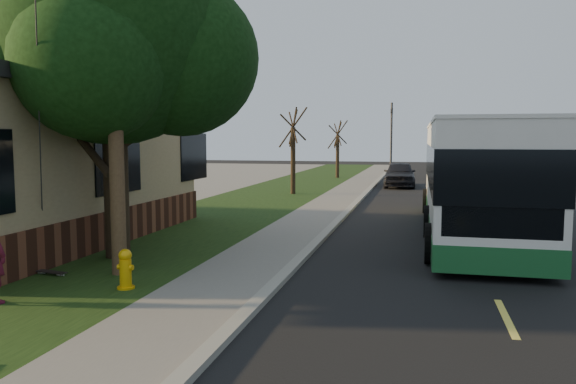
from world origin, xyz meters
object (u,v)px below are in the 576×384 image
Objects in this scene: bare_tree_far at (338,150)px; transit_bus at (473,175)px; fire_hydrant at (125,269)px; distant_car at (400,174)px; bare_tree_near at (293,152)px; skateboard_spare at (51,272)px; leafy_tree at (116,35)px; traffic_signal at (391,134)px; dumpster at (115,197)px; utility_pole at (113,46)px.

bare_tree_far reaches higher than transit_bus.
fire_hydrant is 0.17× the size of distant_car.
bare_tree_near is 5.91× the size of skateboard_spare.
leafy_tree reaches higher than bare_tree_far.
bare_tree_near is 12.01m from bare_tree_far.
fire_hydrant is 0.18× the size of bare_tree_far.
dumpster is (-8.80, -24.60, -2.50)m from traffic_signal.
traffic_signal is at bearing 83.42° from utility_pole.
traffic_signal is 1.25× the size of distant_car.
traffic_signal is at bearing 81.28° from skateboard_spare.
transit_bus is at bearing 50.29° from fire_hydrant.
utility_pole is at bearing 125.38° from fire_hydrant.
fire_hydrant is 10.99m from dumpster.
bare_tree_far is at bearing 126.34° from distant_car.
distant_car is (1.00, -9.83, -2.42)m from traffic_signal.
traffic_signal reaches higher than dumpster.
traffic_signal reaches higher than transit_bus.
skateboard_spare is at bearing -163.77° from utility_pole.
skateboard_spare is 0.45× the size of dumpster.
fire_hydrant is 24.52m from distant_car.
fire_hydrant is 1.02× the size of skateboard_spare.
leafy_tree is 9.10m from dumpster.
utility_pole reaches higher than dumpster.
distant_car reaches higher than dumpster.
distant_car is at bearing -52.33° from bare_tree_far.
bare_tree_near is 0.35× the size of transit_bus.
utility_pole is 0.75× the size of transit_bus.
fire_hydrant is 5.65m from leafy_tree.
bare_tree_far is (-0.40, 30.00, 1.57)m from fire_hydrant.
traffic_signal is at bearing 75.96° from bare_tree_near.
transit_bus is 2.76× the size of distant_car.
bare_tree_near reaches higher than transit_bus.
utility_pole reaches higher than fire_hydrant.
bare_tree_far is (0.50, 12.00, -0.15)m from bare_tree_near.
bare_tree_near is at bearing 90.66° from utility_pole.
traffic_signal is 26.15m from transit_bus.
leafy_tree is 1.94× the size of bare_tree_far.
fire_hydrant is 0.08× the size of utility_pole.
bare_tree_near is at bearing 127.90° from transit_bus.
traffic_signal is (4.67, 31.35, -2.00)m from leafy_tree.
skateboard_spare is at bearing -102.45° from leafy_tree.
bare_tree_far is at bearing 89.40° from utility_pole.
leafy_tree is at bearing -92.45° from bare_tree_far.
fire_hydrant is 0.17× the size of bare_tree_near.
leafy_tree reaches higher than fire_hydrant.
bare_tree_far is at bearing 87.55° from leafy_tree.
traffic_signal reaches higher than bare_tree_near.
skateboard_spare is (-2.02, 0.61, -0.31)m from fire_hydrant.
distant_car is at bearing 50.99° from bare_tree_near.
leafy_tree is at bearing -106.09° from distant_car.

